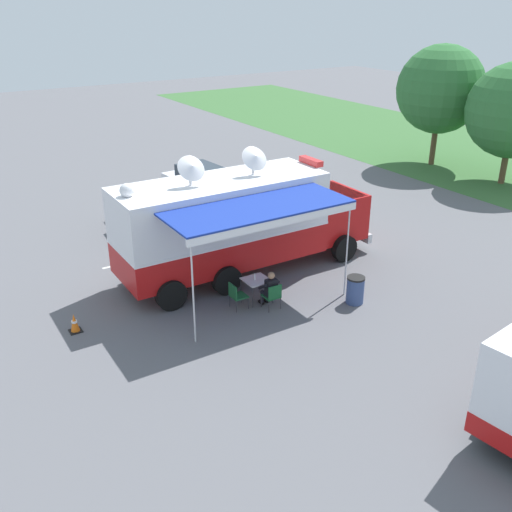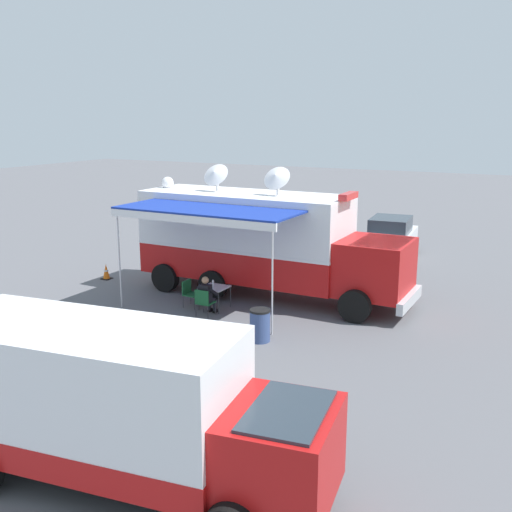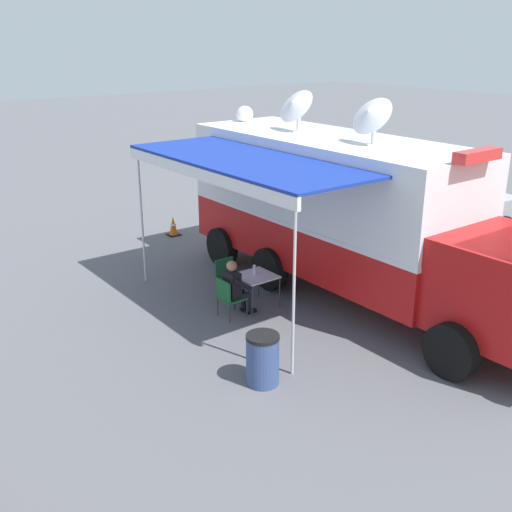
% 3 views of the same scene
% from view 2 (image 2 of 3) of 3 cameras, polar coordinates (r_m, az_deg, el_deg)
% --- Properties ---
extents(ground_plane, '(100.00, 100.00, 0.00)m').
position_cam_2_polar(ground_plane, '(21.13, -1.06, -3.42)').
color(ground_plane, '#5B5B60').
extents(lot_stripe, '(0.16, 4.80, 0.01)m').
position_cam_2_polar(lot_stripe, '(23.99, 0.01, -1.38)').
color(lot_stripe, silver).
rests_on(lot_stripe, ground).
extents(command_truck, '(4.90, 9.51, 4.53)m').
position_cam_2_polar(command_truck, '(20.28, 0.72, 1.55)').
color(command_truck, '#B71414').
rests_on(command_truck, ground).
extents(folding_table, '(0.81, 0.81, 0.73)m').
position_cam_2_polar(folding_table, '(19.14, -3.98, -3.13)').
color(folding_table, silver).
rests_on(folding_table, ground).
extents(water_bottle, '(0.07, 0.07, 0.22)m').
position_cam_2_polar(water_bottle, '(19.14, -4.12, -2.63)').
color(water_bottle, silver).
rests_on(water_bottle, folding_table).
extents(folding_chair_at_table, '(0.48, 0.48, 0.87)m').
position_cam_2_polar(folding_chair_at_table, '(18.49, -5.00, -4.26)').
color(folding_chair_at_table, '#19562D').
rests_on(folding_chair_at_table, ground).
extents(folding_chair_beside_table, '(0.48, 0.48, 0.87)m').
position_cam_2_polar(folding_chair_beside_table, '(19.50, -6.34, -3.36)').
color(folding_chair_beside_table, '#19562D').
rests_on(folding_chair_beside_table, ground).
extents(seated_responder, '(0.66, 0.55, 1.25)m').
position_cam_2_polar(seated_responder, '(18.60, -4.69, -3.70)').
color(seated_responder, black).
rests_on(seated_responder, ground).
extents(trash_bin, '(0.57, 0.57, 0.91)m').
position_cam_2_polar(trash_bin, '(16.48, 0.38, -6.62)').
color(trash_bin, '#384C7F').
rests_on(trash_bin, ground).
extents(traffic_cone, '(0.36, 0.36, 0.58)m').
position_cam_2_polar(traffic_cone, '(23.39, -14.10, -1.47)').
color(traffic_cone, black).
rests_on(traffic_cone, ground).
extents(support_truck, '(3.02, 7.01, 2.70)m').
position_cam_2_polar(support_truck, '(10.40, -13.31, -13.80)').
color(support_truck, white).
rests_on(support_truck, ground).
extents(car_behind_truck, '(4.35, 2.32, 1.76)m').
position_cam_2_polar(car_behind_truck, '(25.84, 3.81, 1.64)').
color(car_behind_truck, '#B2B5BA').
rests_on(car_behind_truck, ground).
extents(car_far_corner, '(4.34, 2.30, 1.76)m').
position_cam_2_polar(car_far_corner, '(26.85, 12.70, 1.79)').
color(car_far_corner, silver).
rests_on(car_far_corner, ground).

